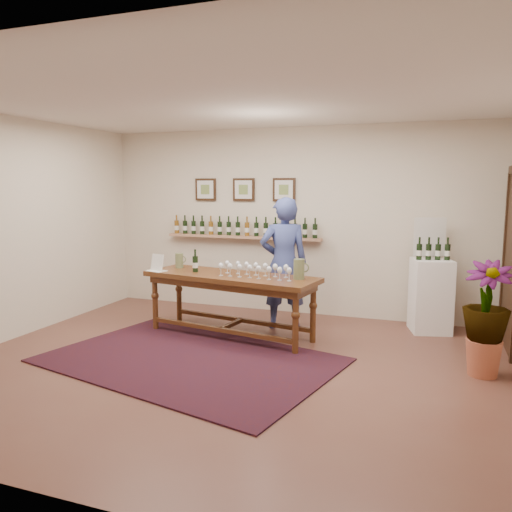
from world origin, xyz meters
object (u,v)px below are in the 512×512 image
(tasting_table, at_px, (231,284))
(display_pedestal, at_px, (431,296))
(potted_plant, at_px, (486,319))
(person, at_px, (284,263))

(tasting_table, height_order, display_pedestal, display_pedestal)
(tasting_table, bearing_deg, display_pedestal, 33.36)
(potted_plant, bearing_deg, tasting_table, 172.28)
(tasting_table, distance_m, display_pedestal, 2.67)
(tasting_table, bearing_deg, person, 58.89)
(person, bearing_deg, tasting_table, 26.38)
(tasting_table, height_order, person, person)
(tasting_table, xyz_separation_m, person, (0.53, 0.62, 0.21))
(display_pedestal, relative_size, potted_plant, 0.95)
(tasting_table, distance_m, potted_plant, 3.00)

